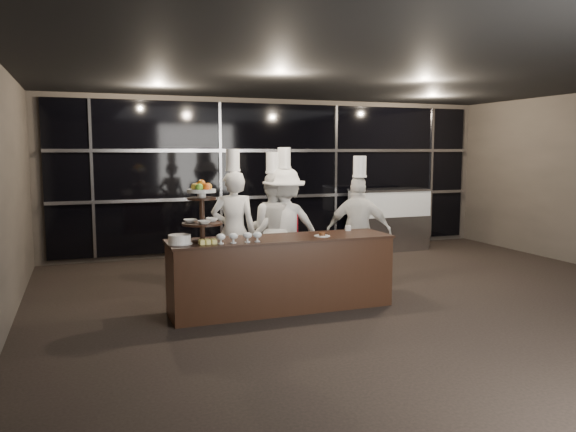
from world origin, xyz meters
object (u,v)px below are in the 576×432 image
object	(u,v)px
chef_a	(234,230)
chef_b	(273,229)
buffet_counter	(281,273)
display_stand	(202,207)
chef_d	(359,231)
layer_cake	(180,239)
chef_c	(284,226)
display_case	(389,216)

from	to	relation	value
chef_a	chef_b	xyz separation A→B (m)	(0.65, 0.19, -0.04)
chef_b	buffet_counter	bearing A→B (deg)	-103.81
display_stand	chef_d	size ratio (longest dim) A/B	0.39
layer_cake	chef_c	bearing A→B (deg)	35.32
chef_a	display_stand	bearing A→B (deg)	-122.01
chef_a	chef_c	size ratio (longest dim) A/B	0.99
layer_cake	chef_a	world-z (taller)	chef_a
chef_a	chef_b	size ratio (longest dim) A/B	1.02
chef_c	chef_d	xyz separation A→B (m)	(1.00, -0.47, -0.05)
layer_cake	chef_b	size ratio (longest dim) A/B	0.15
layer_cake	chef_a	size ratio (longest dim) A/B	0.15
display_stand	chef_d	bearing A→B (deg)	16.33
display_case	chef_c	xyz separation A→B (m)	(-2.99, -2.06, 0.20)
display_stand	chef_b	xyz separation A→B (m)	(1.31, 1.25, -0.49)
layer_cake	chef_b	xyz separation A→B (m)	(1.59, 1.30, -0.12)
display_stand	chef_b	distance (m)	1.87
chef_b	chef_c	world-z (taller)	chef_c
chef_d	layer_cake	bearing A→B (deg)	-164.29
display_case	chef_b	bearing A→B (deg)	-147.54
display_case	chef_c	distance (m)	3.64
layer_cake	chef_b	distance (m)	2.05
display_case	chef_b	distance (m)	3.73
chef_a	chef_b	world-z (taller)	chef_a
chef_a	chef_b	distance (m)	0.67
layer_cake	display_case	size ratio (longest dim) A/B	0.20
display_stand	chef_c	xyz separation A→B (m)	(1.47, 1.19, -0.45)
buffet_counter	chef_a	xyz separation A→B (m)	(-0.34, 1.06, 0.42)
display_case	chef_d	distance (m)	3.22
buffet_counter	chef_d	bearing A→B (deg)	26.27
display_stand	chef_c	size ratio (longest dim) A/B	0.36
buffet_counter	display_case	xyz separation A→B (m)	(3.45, 3.25, 0.22)
buffet_counter	display_stand	world-z (taller)	display_stand
chef_b	chef_d	world-z (taller)	chef_b
layer_cake	chef_d	xyz separation A→B (m)	(2.74, 0.77, -0.14)
chef_b	display_case	bearing A→B (deg)	32.46
buffet_counter	chef_a	size ratio (longest dim) A/B	1.40
buffet_counter	layer_cake	distance (m)	1.38
display_stand	buffet_counter	bearing A→B (deg)	0.01
display_case	chef_d	bearing A→B (deg)	-128.22
chef_b	chef_d	xyz separation A→B (m)	(1.15, -0.53, -0.02)
display_case	chef_b	xyz separation A→B (m)	(-3.15, -2.00, 0.17)
chef_a	chef_d	size ratio (longest dim) A/B	1.05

